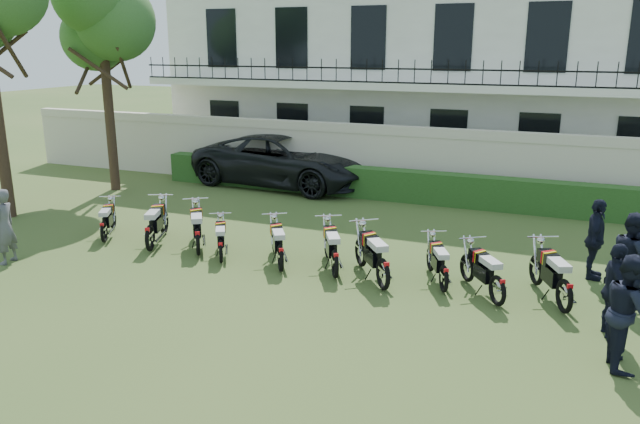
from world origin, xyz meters
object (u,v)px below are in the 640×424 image
(tree_west_near, at_px, (101,12))
(motorcycle_5, at_px, (335,257))
(motorcycle_9, at_px, (565,288))
(motorcycle_0, at_px, (103,226))
(motorcycle_4, at_px, (280,252))
(motorcycle_6, at_px, (383,266))
(officer_2, at_px, (614,291))
(suv, at_px, (284,160))
(inspector, at_px, (4,227))
(officer_4, at_px, (632,259))
(motorcycle_8, at_px, (498,283))
(motorcycle_1, at_px, (149,232))
(officer_1, at_px, (629,312))
(officer_5, at_px, (595,239))
(motorcycle_2, at_px, (198,236))
(motorcycle_3, at_px, (221,246))
(motorcycle_7, at_px, (444,272))

(tree_west_near, xyz_separation_m, motorcycle_5, (10.08, -5.07, -5.39))
(motorcycle_5, relative_size, motorcycle_9, 0.93)
(motorcycle_0, height_order, motorcycle_4, motorcycle_4)
(motorcycle_6, height_order, officer_2, officer_2)
(suv, xyz_separation_m, inspector, (-2.43, -9.81, -0.03))
(inspector, bearing_deg, tree_west_near, -166.97)
(inspector, bearing_deg, officer_4, 94.00)
(motorcycle_8, relative_size, officer_4, 0.87)
(motorcycle_1, height_order, officer_1, officer_1)
(officer_2, bearing_deg, motorcycle_9, 36.33)
(motorcycle_9, xyz_separation_m, officer_5, (0.51, 2.20, 0.36))
(motorcycle_8, xyz_separation_m, officer_5, (1.71, 2.33, 0.40))
(tree_west_near, bearing_deg, motorcycle_1, -44.03)
(motorcycle_4, distance_m, motorcycle_5, 1.26)
(tree_west_near, relative_size, motorcycle_2, 4.53)
(inspector, bearing_deg, motorcycle_1, 118.17)
(motorcycle_9, bearing_deg, officer_5, 52.64)
(inspector, height_order, officer_1, officer_1)
(motorcycle_1, relative_size, officer_2, 1.16)
(motorcycle_3, bearing_deg, motorcycle_9, -30.20)
(motorcycle_7, height_order, officer_5, officer_5)
(motorcycle_5, bearing_deg, tree_west_near, 124.67)
(inspector, xyz_separation_m, officer_1, (12.92, 0.11, 0.05))
(motorcycle_4, bearing_deg, officer_1, -46.54)
(motorcycle_6, relative_size, officer_5, 1.00)
(motorcycle_0, bearing_deg, motorcycle_3, -32.59)
(motorcycle_5, relative_size, officer_4, 0.97)
(motorcycle_0, bearing_deg, officer_2, -33.59)
(motorcycle_5, height_order, motorcycle_9, motorcycle_9)
(officer_2, bearing_deg, motorcycle_8, 61.69)
(motorcycle_1, height_order, motorcycle_6, motorcycle_6)
(officer_4, bearing_deg, motorcycle_0, 81.17)
(motorcycle_6, relative_size, motorcycle_8, 1.09)
(motorcycle_1, distance_m, motorcycle_6, 5.96)
(motorcycle_2, bearing_deg, motorcycle_9, -35.39)
(tree_west_near, height_order, motorcycle_8, tree_west_near)
(tree_west_near, bearing_deg, motorcycle_3, -35.25)
(motorcycle_0, relative_size, motorcycle_8, 0.98)
(motorcycle_0, bearing_deg, tree_west_near, 97.47)
(motorcycle_3, relative_size, officer_4, 0.81)
(motorcycle_0, height_order, motorcycle_2, motorcycle_2)
(inspector, bearing_deg, motorcycle_4, 98.58)
(motorcycle_1, relative_size, motorcycle_4, 1.18)
(motorcycle_2, height_order, officer_5, officer_5)
(suv, bearing_deg, motorcycle_0, 175.37)
(inspector, bearing_deg, motorcycle_0, 144.22)
(tree_west_near, relative_size, motorcycle_5, 4.43)
(motorcycle_0, xyz_separation_m, motorcycle_6, (7.47, -0.36, 0.09))
(motorcycle_8, distance_m, officer_4, 2.61)
(officer_2, bearing_deg, tree_west_near, 56.20)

